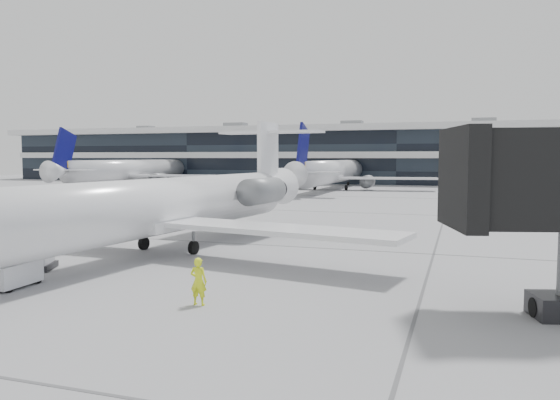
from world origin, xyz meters
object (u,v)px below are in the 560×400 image
(regional_jet, at_px, (153,206))
(cargo_uld, at_px, (29,251))
(ramp_worker, at_px, (199,281))
(baggage_tug, at_px, (13,271))

(regional_jet, xyz_separation_m, cargo_uld, (-3.47, -4.93, -1.77))
(ramp_worker, height_order, baggage_tug, ramp_worker)
(ramp_worker, distance_m, baggage_tug, 8.27)
(cargo_uld, bearing_deg, baggage_tug, -79.48)
(baggage_tug, height_order, cargo_uld, cargo_uld)
(regional_jet, bearing_deg, baggage_tug, -95.32)
(regional_jet, distance_m, baggage_tug, 8.15)
(cargo_uld, bearing_deg, regional_jet, 32.46)
(baggage_tug, relative_size, cargo_uld, 0.87)
(regional_jet, distance_m, cargo_uld, 6.28)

